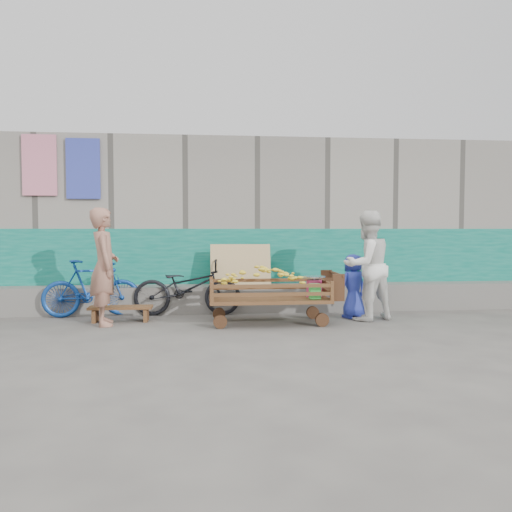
{
  "coord_description": "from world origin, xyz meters",
  "views": [
    {
      "loc": [
        -0.26,
        -6.03,
        1.38
      ],
      "look_at": [
        0.46,
        1.2,
        1.0
      ],
      "focal_mm": 35.0,
      "sensor_mm": 36.0,
      "label": 1
    }
  ],
  "objects": [
    {
      "name": "bench",
      "position": [
        -1.55,
        1.58,
        0.17
      ],
      "size": [
        0.94,
        0.28,
        0.23
      ],
      "color": "#512E1A",
      "rests_on": "ground"
    },
    {
      "name": "woman",
      "position": [
        2.18,
        1.35,
        0.84
      ],
      "size": [
        0.99,
        0.89,
        1.68
      ],
      "primitive_type": "imported",
      "rotation": [
        0.0,
        0.0,
        3.51
      ],
      "color": "white",
      "rests_on": "ground"
    },
    {
      "name": "bicycle_blue",
      "position": [
        -2.08,
        2.05,
        0.46
      ],
      "size": [
        1.56,
        0.63,
        0.91
      ],
      "primitive_type": "imported",
      "rotation": [
        0.0,
        0.0,
        1.71
      ],
      "color": "#133E94",
      "rests_on": "ground"
    },
    {
      "name": "ground",
      "position": [
        0.0,
        0.0,
        0.0
      ],
      "size": [
        80.0,
        80.0,
        0.0
      ],
      "primitive_type": "plane",
      "color": "#504C48",
      "rests_on": "ground"
    },
    {
      "name": "vendor_man",
      "position": [
        -1.74,
        1.34,
        0.85
      ],
      "size": [
        0.54,
        0.7,
        1.7
      ],
      "primitive_type": "imported",
      "rotation": [
        0.0,
        0.0,
        1.81
      ],
      "color": "#A26C58",
      "rests_on": "ground"
    },
    {
      "name": "building_wall",
      "position": [
        -0.0,
        4.05,
        1.47
      ],
      "size": [
        12.0,
        3.5,
        3.0
      ],
      "color": "gray",
      "rests_on": "ground"
    },
    {
      "name": "bicycle_dark",
      "position": [
        -0.57,
        2.05,
        0.45
      ],
      "size": [
        1.74,
        0.66,
        0.9
      ],
      "primitive_type": "imported",
      "rotation": [
        0.0,
        0.0,
        1.54
      ],
      "color": "black",
      "rests_on": "ground"
    },
    {
      "name": "banana_cart",
      "position": [
        0.62,
        1.21,
        0.55
      ],
      "size": [
        1.91,
        0.87,
        0.81
      ],
      "color": "#512E1A",
      "rests_on": "ground"
    },
    {
      "name": "child",
      "position": [
        2.02,
        1.55,
        0.5
      ],
      "size": [
        0.58,
        0.51,
        1.0
      ],
      "primitive_type": "imported",
      "rotation": [
        0.0,
        0.0,
        3.61
      ],
      "color": "#2A39B2",
      "rests_on": "ground"
    }
  ]
}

